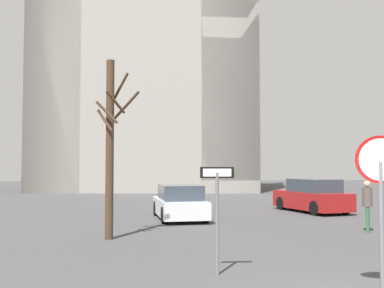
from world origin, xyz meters
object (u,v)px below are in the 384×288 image
at_px(stop_sign, 381,182).
at_px(parked_car_near_white, 180,203).
at_px(pedestrian_walking, 367,201).
at_px(one_way_arrow_sign, 217,206).
at_px(parked_car_far_red, 312,196).
at_px(cathedral, 148,63).
at_px(bare_tree, 110,144).

height_order(stop_sign, parked_car_near_white, stop_sign).
bearing_deg(parked_car_near_white, pedestrian_walking, -35.43).
relative_size(one_way_arrow_sign, pedestrian_walking, 1.27).
relative_size(parked_car_far_red, pedestrian_walking, 2.66).
bearing_deg(pedestrian_walking, parked_car_near_white, 144.57).
height_order(cathedral, stop_sign, cathedral).
bearing_deg(parked_car_near_white, bare_tree, -116.41).
height_order(bare_tree, parked_car_near_white, bare_tree).
distance_m(bare_tree, parked_car_near_white, 5.79).
height_order(bare_tree, parked_car_far_red, bare_tree).
xyz_separation_m(parked_car_far_red, pedestrian_walking, (-0.52, -6.44, 0.29)).
distance_m(stop_sign, one_way_arrow_sign, 3.08).
bearing_deg(bare_tree, one_way_arrow_sign, -61.37).
relative_size(one_way_arrow_sign, bare_tree, 0.40).
height_order(parked_car_near_white, pedestrian_walking, pedestrian_walking).
relative_size(cathedral, one_way_arrow_sign, 16.55).
distance_m(cathedral, parked_car_near_white, 24.29).
bearing_deg(one_way_arrow_sign, stop_sign, -32.31).
height_order(bare_tree, pedestrian_walking, bare_tree).
xyz_separation_m(cathedral, stop_sign, (4.14, -32.79, -9.47)).
xyz_separation_m(one_way_arrow_sign, parked_car_near_white, (-0.13, 9.42, -0.71)).
height_order(stop_sign, parked_car_far_red, stop_sign).
bearing_deg(stop_sign, parked_car_near_white, 103.70).
bearing_deg(bare_tree, stop_sign, -50.81).
height_order(cathedral, bare_tree, cathedral).
height_order(one_way_arrow_sign, parked_car_far_red, one_way_arrow_sign).
bearing_deg(parked_car_far_red, parked_car_near_white, -160.57).
distance_m(one_way_arrow_sign, parked_car_far_red, 13.27).
relative_size(cathedral, stop_sign, 13.22).
bearing_deg(cathedral, pedestrian_walking, -74.22).
bearing_deg(bare_tree, cathedral, 87.97).
bearing_deg(cathedral, parked_car_far_red, -68.08).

